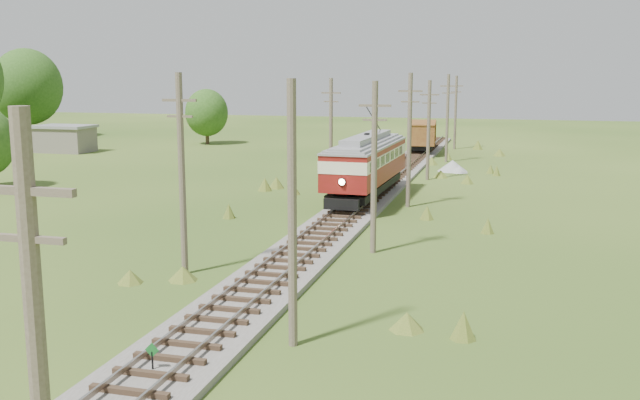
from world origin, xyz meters
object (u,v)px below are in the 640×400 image
(streetcar, at_px, (367,161))
(gravel_pile, at_px, (454,166))
(switch_marker, at_px, (152,357))
(gondola, at_px, (422,134))

(streetcar, distance_m, gravel_pile, 18.07)
(switch_marker, xyz_separation_m, gravel_pile, (4.94, 48.31, -0.15))
(gondola, xyz_separation_m, gravel_pile, (4.74, -14.63, -1.69))
(gondola, bearing_deg, switch_marker, -95.32)
(streetcar, bearing_deg, gravel_pile, 76.20)
(gondola, bearing_deg, gravel_pile, -77.20)
(switch_marker, xyz_separation_m, streetcar, (0.20, 31.03, 2.22))
(switch_marker, height_order, streetcar, streetcar)
(gravel_pile, bearing_deg, streetcar, -105.33)
(gondola, distance_m, gravel_pile, 15.47)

